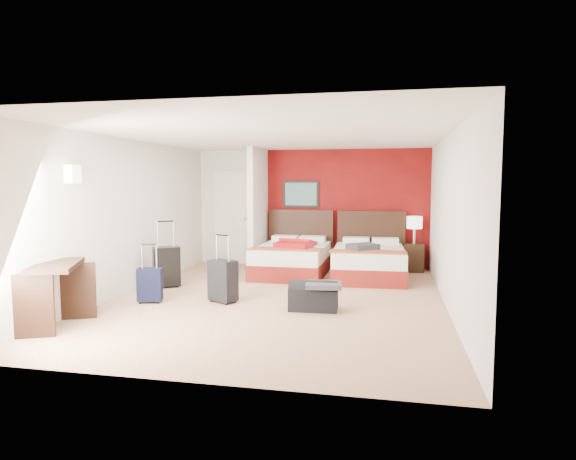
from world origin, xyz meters
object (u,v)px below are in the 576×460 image
(nightstand, at_px, (414,257))
(duffel_bag, at_px, (313,298))
(suitcase_navy, at_px, (150,286))
(desk, at_px, (58,296))
(bed_right, at_px, (369,263))
(bed_left, at_px, (292,260))
(table_lamp, at_px, (414,230))
(red_suitcase_open, at_px, (296,244))
(suitcase_black, at_px, (167,268))
(suitcase_charcoal, at_px, (223,282))

(nightstand, height_order, duffel_bag, nightstand)
(suitcase_navy, bearing_deg, desk, -125.07)
(bed_right, relative_size, desk, 1.94)
(desk, bearing_deg, bed_left, 38.71)
(bed_left, bearing_deg, table_lamp, 20.25)
(nightstand, bearing_deg, bed_right, -132.91)
(red_suitcase_open, relative_size, duffel_bag, 1.32)
(duffel_bag, xyz_separation_m, desk, (-2.96, -1.48, 0.23))
(red_suitcase_open, relative_size, suitcase_black, 1.34)
(bed_right, relative_size, nightstand, 3.34)
(red_suitcase_open, distance_m, duffel_bag, 2.64)
(bed_right, distance_m, suitcase_black, 3.70)
(red_suitcase_open, bearing_deg, desk, -105.23)
(red_suitcase_open, bearing_deg, nightstand, 36.90)
(table_lamp, height_order, suitcase_black, table_lamp)
(nightstand, bearing_deg, table_lamp, 0.00)
(nightstand, xyz_separation_m, suitcase_charcoal, (-2.92, -3.27, 0.02))
(suitcase_black, bearing_deg, bed_left, 7.79)
(bed_right, distance_m, red_suitcase_open, 1.43)
(nightstand, distance_m, suitcase_charcoal, 4.39)
(bed_left, relative_size, suitcase_charcoal, 3.12)
(red_suitcase_open, height_order, suitcase_navy, red_suitcase_open)
(table_lamp, relative_size, duffel_bag, 0.82)
(bed_left, height_order, bed_right, same)
(red_suitcase_open, height_order, desk, desk)
(bed_left, distance_m, bed_right, 1.49)
(red_suitcase_open, height_order, suitcase_black, red_suitcase_open)
(bed_right, xyz_separation_m, table_lamp, (0.86, 0.90, 0.56))
(red_suitcase_open, bearing_deg, suitcase_charcoal, -92.15)
(suitcase_charcoal, bearing_deg, red_suitcase_open, 99.88)
(table_lamp, xyz_separation_m, suitcase_charcoal, (-2.92, -3.27, -0.54))
(red_suitcase_open, height_order, suitcase_charcoal, red_suitcase_open)
(nightstand, bearing_deg, suitcase_black, -149.21)
(bed_left, bearing_deg, red_suitcase_open, -44.62)
(bed_left, height_order, suitcase_black, suitcase_black)
(suitcase_navy, relative_size, duffel_bag, 0.72)
(suitcase_black, xyz_separation_m, suitcase_charcoal, (1.31, -0.83, -0.03))
(bed_left, bearing_deg, suitcase_navy, -121.16)
(suitcase_charcoal, height_order, suitcase_navy, suitcase_charcoal)
(bed_left, xyz_separation_m, red_suitcase_open, (0.10, -0.10, 0.34))
(suitcase_charcoal, height_order, desk, desk)
(red_suitcase_open, distance_m, suitcase_navy, 3.12)
(bed_left, height_order, desk, desk)
(bed_left, height_order, table_lamp, table_lamp)
(bed_right, bearing_deg, suitcase_black, -157.85)
(suitcase_black, bearing_deg, duffel_bag, -52.86)
(desk, bearing_deg, red_suitcase_open, 37.01)
(red_suitcase_open, bearing_deg, bed_left, 149.02)
(suitcase_charcoal, xyz_separation_m, duffel_bag, (1.40, -0.18, -0.13))
(table_lamp, height_order, suitcase_charcoal, table_lamp)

